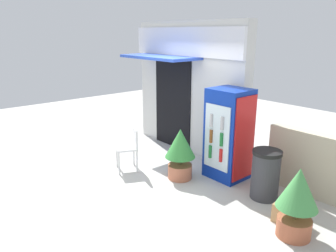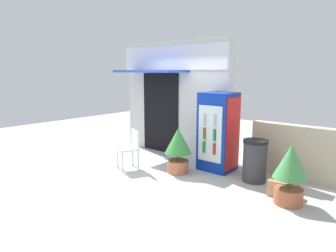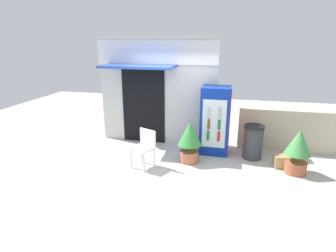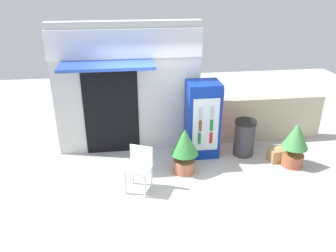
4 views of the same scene
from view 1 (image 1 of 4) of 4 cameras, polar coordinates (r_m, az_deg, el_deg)
ground at (r=6.30m, az=-3.23°, el=-8.98°), size 16.00×16.00×0.00m
storefront_building at (r=7.40m, az=3.42°, el=7.20°), size 3.22×1.11×2.92m
drink_cooler at (r=6.13m, az=10.60°, el=-1.43°), size 0.73×0.69×1.71m
plastic_chair at (r=6.49m, az=-6.71°, el=-3.30°), size 0.58×0.56×0.87m
potted_plant_near_shop at (r=6.06m, az=2.15°, el=-4.27°), size 0.57×0.57×0.97m
potted_plant_curbside at (r=4.70m, az=21.77°, el=-11.71°), size 0.55×0.55×1.00m
trash_bin at (r=5.64m, az=16.75°, el=-8.13°), size 0.48×0.48×0.84m
cardboard_box at (r=5.18m, az=20.55°, el=-14.32°), size 0.44×0.33×0.28m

